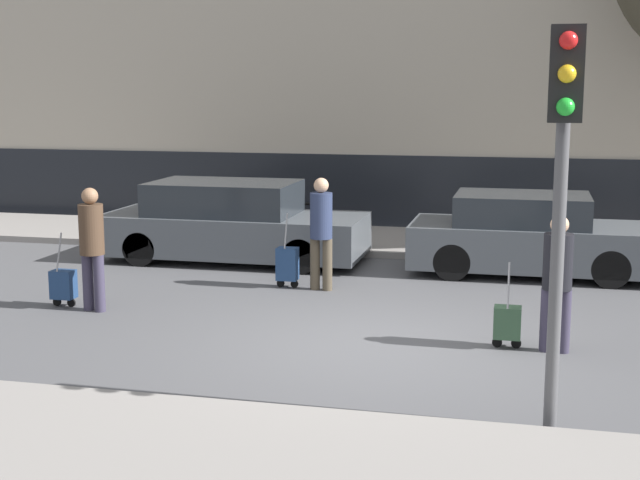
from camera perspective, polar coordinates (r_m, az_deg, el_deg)
name	(u,v)px	position (r m, az deg, el deg)	size (l,w,h in m)	color
ground_plane	(375,346)	(10.82, 3.57, -6.78)	(80.00, 80.00, 0.00)	#4C4C4F
sidewalk_near	(295,469)	(7.36, -1.61, -14.46)	(28.00, 2.50, 0.12)	gray
sidewalk_far	(437,243)	(17.58, 7.49, -0.21)	(28.00, 3.00, 0.12)	gray
building_facade	(457,20)	(20.61, 8.75, 13.73)	(28.00, 2.17, 9.12)	#A89E8C
parked_car_0	(232,224)	(16.00, -5.68, 1.03)	(4.65, 1.89, 1.42)	#4C5156
parked_car_1	(528,237)	(15.15, 13.20, 0.21)	(3.94, 1.76, 1.34)	#4C5156
pedestrian_left	(92,241)	(12.65, -14.40, -0.09)	(0.35, 0.34, 1.72)	#383347
trolley_left	(63,284)	(13.13, -16.11, -2.75)	(0.34, 0.29, 1.06)	navy
pedestrian_center	(321,227)	(13.53, 0.08, 0.86)	(0.35, 0.34, 1.73)	#4C4233
trolley_center	(287,264)	(13.81, -2.10, -1.55)	(0.34, 0.29, 1.17)	navy
pedestrian_right	(557,276)	(10.71, 14.95, -2.21)	(0.35, 0.34, 1.62)	#383347
trolley_right	(507,323)	(10.88, 11.90, -5.19)	(0.34, 0.29, 1.04)	#335138
traffic_light	(563,148)	(7.89, 15.27, 5.67)	(0.28, 0.47, 3.58)	#515154
parked_bicycle	(282,219)	(17.74, -2.47, 1.37)	(1.77, 0.06, 0.96)	black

